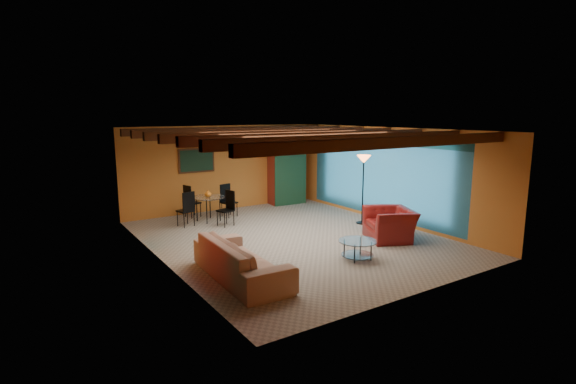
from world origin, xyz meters
TOP-DOWN VIEW (x-y plane):
  - room at (0.00, 0.11)m, footprint 6.52×8.01m
  - sofa at (-2.28, -1.67)m, footprint 1.08×2.57m
  - armchair at (1.96, -1.39)m, footprint 1.44×1.52m
  - coffee_table at (0.31, -2.06)m, footprint 0.94×0.94m
  - dining_table at (-1.05, 2.80)m, footprint 2.30×2.30m
  - armoire at (2.20, 3.70)m, footprint 1.20×0.64m
  - floor_lamp at (2.49, 0.17)m, footprint 0.42×0.42m
  - ceiling_fan at (0.00, 0.00)m, footprint 1.50×1.50m
  - painting at (-0.90, 3.96)m, footprint 1.05×0.03m
  - potted_plant at (2.20, 3.70)m, footprint 0.48×0.42m
  - vase at (-1.05, 2.80)m, footprint 0.22×0.22m

SIDE VIEW (x-z plane):
  - coffee_table at x=0.31m, z-range 0.00..0.42m
  - sofa at x=-2.28m, z-range 0.00..0.74m
  - armchair at x=1.96m, z-range 0.00..0.78m
  - dining_table at x=-1.05m, z-range 0.00..0.99m
  - floor_lamp at x=2.49m, z-range 0.00..1.95m
  - armoire at x=2.20m, z-range 0.00..2.05m
  - vase at x=-1.05m, z-range 0.99..1.20m
  - painting at x=-0.90m, z-range 1.32..1.97m
  - potted_plant at x=2.20m, z-range 2.05..2.54m
  - ceiling_fan at x=0.00m, z-range 2.14..2.58m
  - room at x=0.00m, z-range 1.01..3.72m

